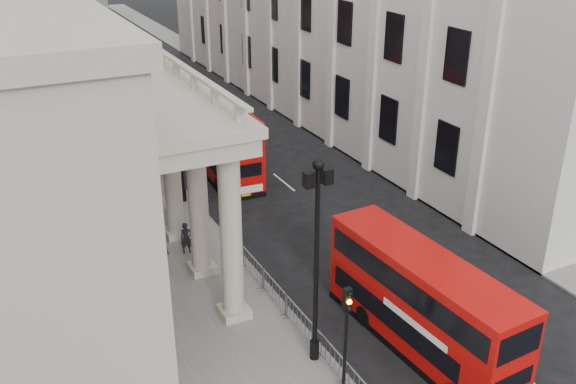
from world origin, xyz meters
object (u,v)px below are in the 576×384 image
object	(u,v)px
bus_far	(218,135)
pedestrian_a	(186,238)
bus_near	(421,301)
pedestrian_c	(153,219)
lamp_post_mid	(178,123)
pedestrian_b	(160,241)
lamp_post_north	(113,64)
lamp_post_south	(317,250)
traffic_light	(347,321)

from	to	relation	value
bus_far	pedestrian_a	bearing A→B (deg)	-115.84
bus_near	pedestrian_c	size ratio (longest dim) A/B	5.35
lamp_post_mid	pedestrian_b	distance (m)	7.55
bus_far	pedestrian_b	size ratio (longest dim) A/B	6.54
pedestrian_a	lamp_post_north	bearing A→B (deg)	92.23
pedestrian_c	lamp_post_south	bearing A→B (deg)	-69.54
pedestrian_a	bus_far	bearing A→B (deg)	67.68
lamp_post_north	bus_near	distance (m)	33.42
lamp_post_south	pedestrian_c	bearing A→B (deg)	102.05
traffic_light	pedestrian_b	size ratio (longest dim) A/B	2.61
bus_near	lamp_post_mid	bearing A→B (deg)	100.30
lamp_post_south	pedestrian_c	distance (m)	13.61
lamp_post_mid	lamp_post_north	size ratio (longest dim) A/B	1.00
pedestrian_b	traffic_light	bearing A→B (deg)	85.14
lamp_post_south	traffic_light	xyz separation A→B (m)	(0.10, -2.02, -1.80)
lamp_post_north	bus_far	bearing A→B (deg)	-72.79
lamp_post_mid	lamp_post_north	xyz separation A→B (m)	(0.00, 16.00, 0.00)
lamp_post_south	bus_near	bearing A→B (deg)	-14.26
pedestrian_a	pedestrian_c	size ratio (longest dim) A/B	0.91
lamp_post_mid	bus_far	world-z (taller)	lamp_post_mid
bus_near	pedestrian_b	bearing A→B (deg)	118.84
pedestrian_a	pedestrian_b	world-z (taller)	pedestrian_b
lamp_post_south	lamp_post_north	size ratio (longest dim) A/B	1.00
traffic_light	pedestrian_c	xyz separation A→B (m)	(-2.82, 14.77, -2.10)
pedestrian_a	pedestrian_c	world-z (taller)	pedestrian_c
lamp_post_mid	pedestrian_b	world-z (taller)	lamp_post_mid
bus_near	pedestrian_a	size ratio (longest dim) A/B	5.87
lamp_post_north	pedestrian_b	bearing A→B (deg)	-97.96
bus_far	pedestrian_c	distance (m)	9.75
traffic_light	pedestrian_c	size ratio (longest dim) A/B	2.42
pedestrian_c	bus_far	bearing A→B (deg)	56.36
lamp_post_north	bus_far	size ratio (longest dim) A/B	0.77
pedestrian_a	bus_near	bearing A→B (deg)	-55.04
traffic_light	lamp_post_south	bearing A→B (deg)	92.84
traffic_light	bus_near	bearing A→B (deg)	13.50
lamp_post_south	lamp_post_mid	bearing A→B (deg)	90.00
traffic_light	bus_far	world-z (taller)	bus_far
bus_near	bus_far	distance (m)	20.98
pedestrian_a	lamp_post_south	bearing A→B (deg)	-73.05
lamp_post_mid	bus_near	size ratio (longest dim) A/B	0.87
pedestrian_a	pedestrian_b	distance (m)	1.28
pedestrian_a	pedestrian_c	bearing A→B (deg)	115.96
lamp_post_south	pedestrian_a	xyz separation A→B (m)	(-1.78, 10.04, -3.98)
traffic_light	pedestrian_a	distance (m)	12.40
pedestrian_b	pedestrian_a	bearing A→B (deg)	147.34
bus_near	bus_far	bearing A→B (deg)	87.74
pedestrian_c	traffic_light	bearing A→B (deg)	-70.78
lamp_post_mid	pedestrian_b	bearing A→B (deg)	-118.16
bus_near	pedestrian_b	distance (m)	13.51
lamp_post_south	lamp_post_north	distance (m)	32.00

